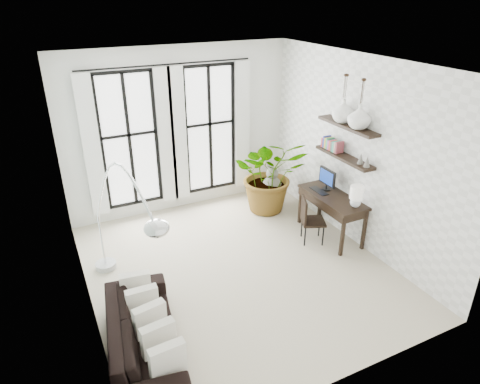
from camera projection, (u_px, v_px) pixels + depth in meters
floor at (237, 268)px, 6.92m from camera, size 5.00×5.00×0.00m
ceiling at (236, 64)px, 5.55m from camera, size 5.00×5.00×0.00m
wall_left at (75, 209)px, 5.34m from camera, size 0.00×5.00×5.00m
wall_right at (358, 153)px, 7.13m from camera, size 0.00×5.00×5.00m
wall_back at (180, 131)px, 8.26m from camera, size 4.50×0.00×4.50m
windows at (172, 135)px, 8.14m from camera, size 3.26×0.13×2.65m
wall_shelves at (344, 144)px, 7.19m from camera, size 0.25×1.30×0.60m
sofa at (143, 334)px, 5.18m from camera, size 1.10×2.15×0.60m
throw_pillows at (150, 319)px, 5.13m from camera, size 0.40×1.52×0.40m
plant at (270, 174)px, 8.44m from camera, size 1.74×1.63×1.56m
desk at (334, 200)px, 7.48m from camera, size 0.57×1.36×1.19m
desk_chair at (309, 217)px, 7.46m from camera, size 0.52×0.52×0.84m
arc_lamp at (119, 195)px, 5.46m from camera, size 0.71×2.31×2.18m
buddha at (272, 191)px, 8.70m from camera, size 0.49×0.49×0.88m
vase_a at (359, 117)px, 6.72m from camera, size 0.37×0.37×0.38m
vase_b at (343, 111)px, 7.05m from camera, size 0.37×0.37×0.38m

